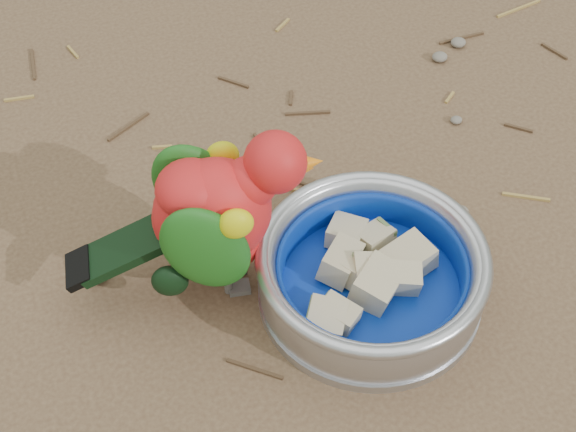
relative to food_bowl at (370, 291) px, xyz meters
name	(u,v)px	position (x,y,z in m)	size (l,w,h in m)	color
ground	(262,306)	(-0.10, 0.02, -0.01)	(60.00, 60.00, 0.00)	brown
food_bowl	(370,291)	(0.00, 0.00, 0.00)	(0.20, 0.20, 0.02)	#B2B2BA
bowl_wall	(372,271)	(0.00, 0.00, 0.03)	(0.20, 0.20, 0.04)	#B2B2BA
fruit_wedges	(371,276)	(0.00, 0.00, 0.02)	(0.12, 0.12, 0.03)	#BEAF88
lory_parrot	(218,223)	(-0.12, 0.06, 0.08)	(0.10, 0.21, 0.17)	red
ground_debris	(223,274)	(-0.12, 0.07, -0.01)	(0.90, 0.80, 0.01)	#9F813F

